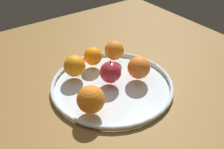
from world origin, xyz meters
The scene contains 8 objects.
ground_plane centered at (0.00, 0.00, -2.00)cm, with size 122.70×122.70×4.00cm, color brown.
fruit_bowl centered at (0.00, 0.00, 0.92)cm, with size 38.79×38.79×1.80cm.
apple centered at (-0.83, 0.06, 5.20)cm, with size 6.80×6.80×7.60cm.
orange_back_left centered at (2.51, 8.66, 5.44)cm, with size 7.28×7.28×7.28cm, color orange.
orange_back_right centered at (-12.47, 0.85, 4.95)cm, with size 6.29×6.29×6.29cm, color orange.
orange_front_left centered at (-11.10, 8.84, 5.24)cm, with size 6.89×6.89×6.89cm, color orange.
orange_front_right centered at (7.10, -11.96, 5.66)cm, with size 7.72×7.72×7.72cm, color orange.
orange_center centered at (-10.27, -7.46, 5.33)cm, with size 7.05×7.05×7.05cm, color orange.
Camera 1 is at (52.83, -37.43, 50.71)cm, focal length 41.18 mm.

